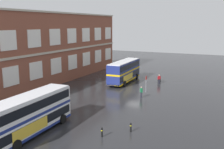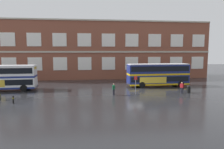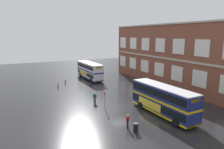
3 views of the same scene
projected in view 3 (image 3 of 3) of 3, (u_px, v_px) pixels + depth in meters
The scene contains 10 objects.
ground_plane at pixel (131, 105), 32.25m from camera, with size 120.00×120.00×0.00m, color #232326.
brick_terminal_building at pixel (193, 58), 40.47m from camera, with size 47.44×8.19×13.18m.
double_decker_near at pixel (90, 70), 51.22m from camera, with size 11.08×3.15×4.07m.
double_decker_middle at pixel (163, 100), 28.23m from camera, with size 11.07×3.12×4.07m.
waiting_passenger at pixel (95, 97), 33.44m from camera, with size 0.46×0.58×1.70m.
second_passenger at pixel (128, 120), 24.34m from camera, with size 0.47×0.56×1.70m.
bus_stand_flag at pixel (105, 98), 30.55m from camera, with size 0.44×0.10×2.70m.
station_litter_bin at pixel (136, 127), 23.45m from camera, with size 0.60×0.60×1.03m.
safety_bollard_west at pixel (65, 82), 46.29m from camera, with size 0.19×0.19×0.95m.
safety_bollard_east at pixel (58, 85), 43.27m from camera, with size 0.19×0.19×0.95m.
Camera 3 is at (26.17, -14.35, 10.97)m, focal length 32.88 mm.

